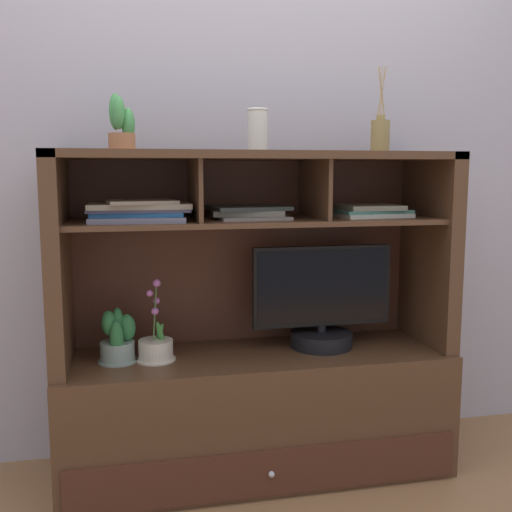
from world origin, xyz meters
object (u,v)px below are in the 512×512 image
ceramic_vase (257,130)px  potted_succulent (121,126)px  diffuser_bottle (380,135)px  magazine_stack_left (367,211)px  media_console (256,374)px  magazine_stack_right (248,212)px  tv_monitor (322,307)px  potted_fern (118,341)px  magazine_stack_centre (139,211)px  potted_orchid (156,348)px

ceramic_vase → potted_succulent: bearing=179.0°
diffuser_bottle → magazine_stack_left: bearing=144.7°
media_console → ceramic_vase: bearing=-90.0°
magazine_stack_left → magazine_stack_right: 0.50m
tv_monitor → diffuser_bottle: size_ratio=1.74×
potted_succulent → ceramic_vase: potted_succulent is taller
diffuser_bottle → potted_fern: bearing=179.6°
magazine_stack_left → potted_succulent: size_ratio=1.58×
media_console → potted_succulent: size_ratio=7.50×
magazine_stack_centre → tv_monitor: bearing=3.3°
magazine_stack_centre → ceramic_vase: 0.54m
media_console → potted_succulent: (-0.51, -0.03, 0.98)m
tv_monitor → ceramic_vase: ceramic_vase is taller
potted_fern → magazine_stack_centre: 0.51m
media_console → ceramic_vase: (0.00, -0.03, 0.98)m
potted_succulent → media_console: bearing=2.9°
magazine_stack_centre → ceramic_vase: ceramic_vase is taller
potted_orchid → magazine_stack_left: size_ratio=0.98×
potted_orchid → tv_monitor: bearing=3.0°
magazine_stack_left → potted_orchid: bearing=-178.0°
media_console → potted_orchid: size_ratio=4.85×
tv_monitor → potted_succulent: 1.07m
potted_succulent → potted_orchid: bearing=-2.7°
magazine_stack_centre → potted_orchid: bearing=6.8°
potted_fern → diffuser_bottle: 1.31m
potted_fern → ceramic_vase: bearing=-1.7°
potted_fern → magazine_stack_centre: bearing=-10.7°
media_console → potted_fern: bearing=-178.1°
potted_orchid → diffuser_bottle: size_ratio=0.96×
tv_monitor → potted_fern: 0.83m
diffuser_bottle → ceramic_vase: size_ratio=2.06×
potted_fern → potted_succulent: 0.81m
magazine_stack_left → media_console: bearing=180.0°
magazine_stack_left → potted_succulent: 1.03m
media_console → magazine_stack_right: bearing=156.9°
potted_orchid → magazine_stack_right: 0.64m
media_console → diffuser_bottle: 1.09m
potted_fern → magazine_stack_left: magazine_stack_left is taller
magazine_stack_right → potted_succulent: bearing=-175.5°
media_console → magazine_stack_right: media_console is taller
potted_fern → media_console: bearing=1.9°
tv_monitor → magazine_stack_right: bearing=178.8°
magazine_stack_centre → potted_succulent: size_ratio=1.84×
magazine_stack_right → ceramic_vase: 0.32m
ceramic_vase → potted_fern: bearing=178.3°
media_console → magazine_stack_centre: (-0.45, -0.04, 0.68)m
media_console → magazine_stack_left: bearing=-0.0°
potted_fern → magazine_stack_centre: (0.09, -0.02, 0.50)m
diffuser_bottle → potted_orchid: bearing=-179.7°
potted_orchid → magazine_stack_right: bearing=6.5°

